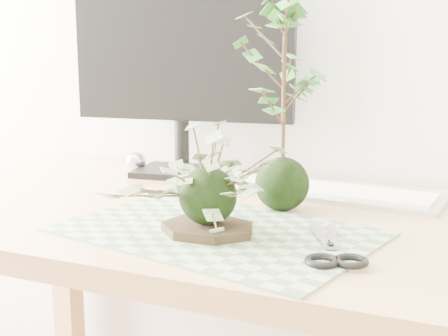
# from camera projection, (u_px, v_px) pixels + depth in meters

# --- Properties ---
(desk) EXTENTS (1.60, 0.70, 0.74)m
(desk) POSITION_uv_depth(u_px,v_px,m) (290.00, 265.00, 1.13)
(desk) COLOR tan
(desk) RESTS_ON ground_plane
(cutting_mat) EXTENTS (0.56, 0.43, 0.00)m
(cutting_mat) POSITION_uv_depth(u_px,v_px,m) (217.00, 231.00, 1.03)
(cutting_mat) COLOR #4C6E45
(cutting_mat) RESTS_ON desk
(stone_dish) EXTENTS (0.17, 0.17, 0.01)m
(stone_dish) POSITION_uv_depth(u_px,v_px,m) (208.00, 229.00, 1.01)
(stone_dish) COLOR black
(stone_dish) RESTS_ON cutting_mat
(ivy_kokedama) EXTENTS (0.27, 0.27, 0.19)m
(ivy_kokedama) POSITION_uv_depth(u_px,v_px,m) (208.00, 169.00, 0.99)
(ivy_kokedama) COLOR black
(ivy_kokedama) RESTS_ON stone_dish
(maple_kokedama) EXTENTS (0.25, 0.25, 0.42)m
(maple_kokedama) POSITION_uv_depth(u_px,v_px,m) (285.00, 50.00, 1.11)
(maple_kokedama) COLOR black
(maple_kokedama) RESTS_ON desk
(keyboard) EXTENTS (0.49, 0.18, 0.02)m
(keyboard) POSITION_uv_depth(u_px,v_px,m) (321.00, 192.00, 1.28)
(keyboard) COLOR #B4B4B4
(keyboard) RESTS_ON desk
(monitor) EXTENTS (0.53, 0.18, 0.47)m
(monitor) POSITION_uv_depth(u_px,v_px,m) (182.00, 60.00, 1.44)
(monitor) COLOR black
(monitor) RESTS_ON desk
(foil_ball) EXTENTS (0.05, 0.05, 0.05)m
(foil_ball) POSITION_uv_depth(u_px,v_px,m) (136.00, 161.00, 1.52)
(foil_ball) COLOR white
(foil_ball) RESTS_ON desk
(scissors) EXTENTS (0.11, 0.21, 0.01)m
(scissors) POSITION_uv_depth(u_px,v_px,m) (326.00, 254.00, 0.89)
(scissors) COLOR #98989F
(scissors) RESTS_ON cutting_mat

